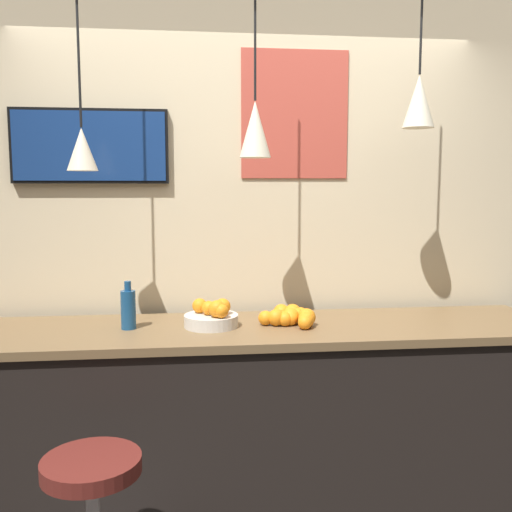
# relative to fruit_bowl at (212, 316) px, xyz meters

# --- Properties ---
(back_wall) EXTENTS (8.00, 0.06, 2.90)m
(back_wall) POSITION_rel_fruit_bowl_xyz_m (0.22, 0.45, 0.41)
(back_wall) COLOR beige
(back_wall) RESTS_ON ground_plane
(service_counter) EXTENTS (3.01, 0.69, 0.99)m
(service_counter) POSITION_rel_fruit_bowl_xyz_m (0.22, -0.01, -0.55)
(service_counter) COLOR black
(service_counter) RESTS_ON ground_plane
(fruit_bowl) EXTENTS (0.27, 0.27, 0.14)m
(fruit_bowl) POSITION_rel_fruit_bowl_xyz_m (0.00, 0.00, 0.00)
(fruit_bowl) COLOR beige
(fruit_bowl) RESTS_ON service_counter
(orange_pile) EXTENTS (0.28, 0.28, 0.09)m
(orange_pile) POSITION_rel_fruit_bowl_xyz_m (0.39, 0.01, -0.01)
(orange_pile) COLOR orange
(orange_pile) RESTS_ON service_counter
(juice_bottle) EXTENTS (0.07, 0.07, 0.23)m
(juice_bottle) POSITION_rel_fruit_bowl_xyz_m (-0.41, 0.01, 0.05)
(juice_bottle) COLOR navy
(juice_bottle) RESTS_ON service_counter
(pendant_lamp_left) EXTENTS (0.14, 0.14, 1.05)m
(pendant_lamp_left) POSITION_rel_fruit_bowl_xyz_m (-0.60, 0.03, 0.82)
(pendant_lamp_left) COLOR black
(pendant_lamp_middle) EXTENTS (0.15, 0.15, 0.99)m
(pendant_lamp_middle) POSITION_rel_fruit_bowl_xyz_m (0.22, 0.03, 0.92)
(pendant_lamp_middle) COLOR black
(pendant_lamp_right) EXTENTS (0.16, 0.16, 0.83)m
(pendant_lamp_right) POSITION_rel_fruit_bowl_xyz_m (1.03, 0.03, 1.06)
(pendant_lamp_right) COLOR black
(mounted_tv) EXTENTS (0.82, 0.04, 0.39)m
(mounted_tv) POSITION_rel_fruit_bowl_xyz_m (-0.62, 0.39, 0.85)
(mounted_tv) COLOR black
(wall_poster) EXTENTS (0.59, 0.01, 0.70)m
(wall_poster) POSITION_rel_fruit_bowl_xyz_m (0.48, 0.41, 1.03)
(wall_poster) COLOR #C64C3D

